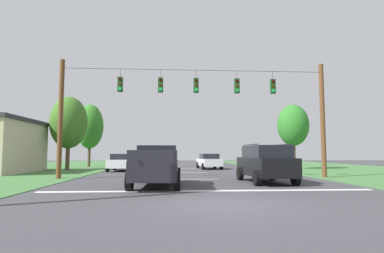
% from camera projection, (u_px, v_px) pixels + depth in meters
% --- Properties ---
extents(ground_plane, '(120.00, 120.00, 0.00)m').
position_uv_depth(ground_plane, '(223.00, 205.00, 9.72)').
color(ground_plane, '#3D3D42').
extents(shoulder_grass_right, '(16.00, 80.00, 0.03)m').
position_uv_depth(shoulder_grass_right, '(383.00, 173.00, 25.62)').
color(shoulder_grass_right, '#407139').
rests_on(shoulder_grass_right, ground).
extents(stop_bar_stripe, '(14.16, 0.45, 0.01)m').
position_uv_depth(stop_bar_stripe, '(209.00, 191.00, 13.32)').
color(stop_bar_stripe, white).
rests_on(stop_bar_stripe, ground).
extents(lane_dash_0, '(2.50, 0.15, 0.01)m').
position_uv_depth(lane_dash_0, '(197.00, 179.00, 19.28)').
color(lane_dash_0, white).
rests_on(lane_dash_0, ground).
extents(lane_dash_1, '(2.50, 0.15, 0.01)m').
position_uv_depth(lane_dash_1, '(191.00, 172.00, 25.94)').
color(lane_dash_1, white).
rests_on(lane_dash_1, ground).
extents(lane_dash_2, '(2.50, 0.15, 0.01)m').
position_uv_depth(lane_dash_2, '(187.00, 168.00, 32.70)').
color(lane_dash_2, white).
rests_on(lane_dash_2, ground).
extents(lane_dash_3, '(2.50, 0.15, 0.01)m').
position_uv_depth(lane_dash_3, '(183.00, 165.00, 41.84)').
color(lane_dash_3, white).
rests_on(lane_dash_3, ground).
extents(lane_dash_4, '(2.50, 0.15, 0.01)m').
position_uv_depth(lane_dash_4, '(181.00, 163.00, 50.54)').
color(lane_dash_4, white).
rests_on(lane_dash_4, ground).
extents(overhead_signal_span, '(17.07, 0.31, 7.46)m').
position_uv_depth(overhead_signal_span, '(196.00, 111.00, 20.28)').
color(overhead_signal_span, brown).
rests_on(overhead_signal_span, ground).
extents(pickup_truck, '(2.41, 5.45, 1.95)m').
position_uv_depth(pickup_truck, '(157.00, 166.00, 15.30)').
color(pickup_truck, black).
rests_on(pickup_truck, ground).
extents(suv_black, '(2.36, 4.87, 2.05)m').
position_uv_depth(suv_black, '(265.00, 163.00, 17.12)').
color(suv_black, black).
rests_on(suv_black, ground).
extents(distant_car_crossing_white, '(2.35, 4.46, 1.52)m').
position_uv_depth(distant_car_crossing_white, '(209.00, 161.00, 31.84)').
color(distant_car_crossing_white, silver).
rests_on(distant_car_crossing_white, ground).
extents(distant_car_oncoming, '(2.15, 4.36, 1.52)m').
position_uv_depth(distant_car_oncoming, '(122.00, 162.00, 28.23)').
color(distant_car_oncoming, silver).
rests_on(distant_car_oncoming, ground).
extents(tree_roadside_right, '(3.07, 3.07, 7.23)m').
position_uv_depth(tree_roadside_right, '(90.00, 127.00, 36.78)').
color(tree_roadside_right, brown).
rests_on(tree_roadside_right, ground).
extents(tree_roadside_far_right, '(3.06, 3.06, 6.42)m').
position_uv_depth(tree_roadside_far_right, '(293.00, 125.00, 31.62)').
color(tree_roadside_far_right, brown).
rests_on(tree_roadside_far_right, ground).
extents(tree_roadside_left, '(3.42, 3.42, 6.95)m').
position_uv_depth(tree_roadside_left, '(69.00, 123.00, 30.08)').
color(tree_roadside_left, brown).
rests_on(tree_roadside_left, ground).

